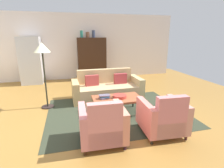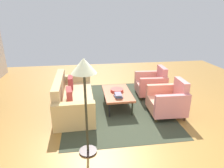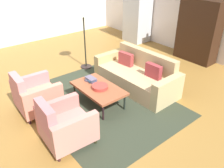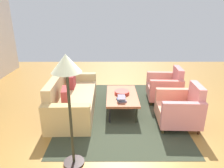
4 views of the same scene
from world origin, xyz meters
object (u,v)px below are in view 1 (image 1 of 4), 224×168
(vase_tall, at_px, (82,34))
(vase_small, at_px, (93,34))
(fruit_bowl, at_px, (120,96))
(floor_lamp, at_px, (42,54))
(vase_round, at_px, (88,35))
(armchair_left, at_px, (103,126))
(couch, at_px, (107,89))
(refrigerator, at_px, (31,61))
(book_stack, at_px, (104,97))
(armchair_right, at_px, (163,118))
(cabinet, at_px, (92,59))
(coffee_table, at_px, (117,99))

(vase_tall, distance_m, vase_small, 0.50)
(fruit_bowl, xyz_separation_m, floor_lamp, (-1.79, 0.82, 1.00))
(vase_round, bearing_deg, armchair_left, -94.25)
(couch, height_order, armchair_left, armchair_left)
(couch, bearing_deg, armchair_left, 74.52)
(fruit_bowl, height_order, vase_small, vase_small)
(armchair_left, distance_m, refrigerator, 5.20)
(book_stack, bearing_deg, vase_round, 88.83)
(armchair_left, distance_m, vase_round, 5.15)
(armchair_right, xyz_separation_m, vase_small, (-0.59, 4.89, 1.61))
(floor_lamp, bearing_deg, vase_small, 59.05)
(fruit_bowl, bearing_deg, floor_lamp, 155.32)
(vase_small, bearing_deg, book_stack, -95.04)
(refrigerator, xyz_separation_m, floor_lamp, (0.80, -2.80, 0.52))
(refrigerator, bearing_deg, vase_tall, 2.81)
(vase_tall, relative_size, vase_small, 0.95)
(cabinet, height_order, vase_tall, vase_tall)
(armchair_left, height_order, armchair_right, same)
(armchair_right, height_order, floor_lamp, floor_lamp)
(armchair_right, height_order, vase_small, vase_small)
(couch, xyz_separation_m, vase_tall, (-0.49, 2.54, 1.65))
(cabinet, distance_m, vase_round, 1.02)
(armchair_left, xyz_separation_m, book_stack, (0.29, 1.20, 0.11))
(couch, bearing_deg, vase_round, -85.82)
(couch, relative_size, vase_round, 9.31)
(coffee_table, height_order, floor_lamp, floor_lamp)
(coffee_table, distance_m, armchair_right, 1.31)
(floor_lamp, bearing_deg, armchair_left, -60.49)
(couch, distance_m, vase_tall, 3.07)
(vase_tall, height_order, vase_small, vase_small)
(floor_lamp, bearing_deg, vase_round, 62.82)
(armchair_left, bearing_deg, vase_tall, 90.84)
(cabinet, xyz_separation_m, floor_lamp, (-1.64, -2.91, 0.54))
(fruit_bowl, bearing_deg, book_stack, 175.58)
(coffee_table, xyz_separation_m, vase_small, (0.01, 3.72, 1.58))
(refrigerator, bearing_deg, armchair_right, -56.90)
(armchair_right, xyz_separation_m, fruit_bowl, (-0.53, 1.17, 0.10))
(coffee_table, xyz_separation_m, book_stack, (-0.31, 0.03, 0.08))
(cabinet, distance_m, vase_tall, 1.12)
(fruit_bowl, height_order, vase_tall, vase_tall)
(vase_small, bearing_deg, floor_lamp, -120.95)
(couch, xyz_separation_m, armchair_right, (0.60, -2.35, 0.06))
(vase_round, bearing_deg, vase_small, 0.00)
(coffee_table, distance_m, vase_round, 4.04)
(book_stack, bearing_deg, vase_small, 84.96)
(couch, xyz_separation_m, cabinet, (-0.09, 2.54, 0.61))
(floor_lamp, bearing_deg, fruit_bowl, -24.68)
(fruit_bowl, distance_m, book_stack, 0.38)
(armchair_left, relative_size, cabinet, 0.49)
(armchair_right, distance_m, book_stack, 1.51)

